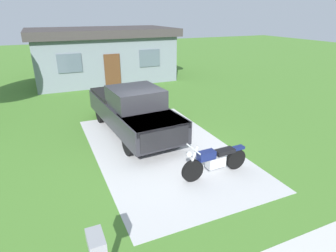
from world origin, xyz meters
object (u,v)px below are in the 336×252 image
(motorcycle, at_px, (215,161))
(neighbor_house, at_px, (103,54))
(mailbox, at_px, (97,250))
(pickup_truck, at_px, (132,109))

(motorcycle, distance_m, neighbor_house, 14.22)
(mailbox, bearing_deg, pickup_truck, 68.25)
(mailbox, xyz_separation_m, neighbor_house, (3.72, 16.65, 0.81))
(pickup_truck, relative_size, mailbox, 4.56)
(motorcycle, bearing_deg, pickup_truck, 106.14)
(motorcycle, height_order, pickup_truck, pickup_truck)
(motorcycle, relative_size, mailbox, 1.76)
(neighbor_house, bearing_deg, motorcycle, -89.40)
(pickup_truck, relative_size, neighbor_house, 0.60)
(motorcycle, xyz_separation_m, mailbox, (-3.86, -2.49, 0.51))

